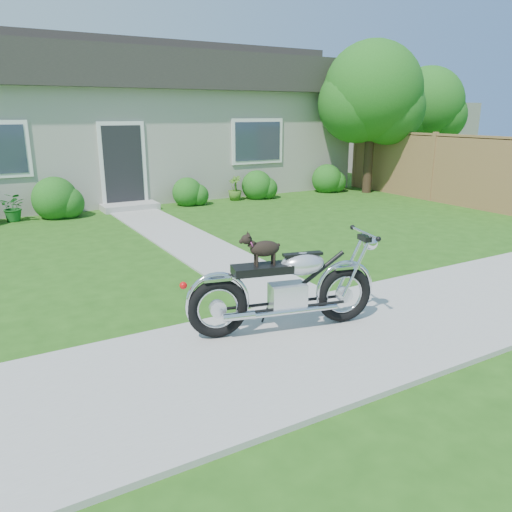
{
  "coord_description": "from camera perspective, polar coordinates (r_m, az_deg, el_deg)",
  "views": [
    {
      "loc": [
        -5.01,
        -3.98,
        2.4
      ],
      "look_at": [
        -2.14,
        1.0,
        0.75
      ],
      "focal_mm": 35.0,
      "sensor_mm": 36.0,
      "label": 1
    }
  ],
  "objects": [
    {
      "name": "tree_near",
      "position": [
        15.98,
        13.67,
        17.31
      ],
      "size": [
        2.93,
        2.92,
        4.48
      ],
      "color": "#3D2B1C",
      "rests_on": "ground"
    },
    {
      "name": "potted_plant_right",
      "position": [
        14.28,
        -2.43,
        7.75
      ],
      "size": [
        0.49,
        0.49,
        0.69
      ],
      "primitive_type": "imported",
      "rotation": [
        0.0,
        0.0,
        5.03
      ],
      "color": "#3A671C",
      "rests_on": "ground"
    },
    {
      "name": "tree_far",
      "position": [
        20.57,
        19.38,
        15.79
      ],
      "size": [
        2.71,
        2.66,
        4.09
      ],
      "color": "#3D2B1C",
      "rests_on": "ground"
    },
    {
      "name": "sidewalk",
      "position": [
        6.83,
        20.27,
        -5.42
      ],
      "size": [
        24.0,
        2.2,
        0.04
      ],
      "primitive_type": "cube",
      "color": "#9E9B93",
      "rests_on": "ground"
    },
    {
      "name": "fence",
      "position": [
        14.99,
        19.54,
        9.55
      ],
      "size": [
        0.12,
        6.62,
        1.9
      ],
      "color": "#9E6B47",
      "rests_on": "ground"
    },
    {
      "name": "ground",
      "position": [
        6.84,
        20.26,
        -5.58
      ],
      "size": [
        80.0,
        80.0,
        0.0
      ],
      "primitive_type": "plane",
      "color": "#235114",
      "rests_on": "ground"
    },
    {
      "name": "potted_plant_left",
      "position": [
        12.73,
        -25.96,
        5.06
      ],
      "size": [
        0.77,
        0.75,
        0.66
      ],
      "primitive_type": "imported",
      "rotation": [
        0.0,
        0.0,
        5.75
      ],
      "color": "#185E1C",
      "rests_on": "ground"
    },
    {
      "name": "motorcycle_with_dog",
      "position": [
        5.56,
        3.61,
        -3.53
      ],
      "size": [
        2.19,
        0.82,
        1.13
      ],
      "rotation": [
        0.0,
        0.0,
        -0.23
      ],
      "color": "black",
      "rests_on": "sidewalk"
    },
    {
      "name": "shrub_row",
      "position": [
        13.42,
        -10.07,
        7.21
      ],
      "size": [
        10.77,
        1.05,
        1.05
      ],
      "color": "#1F5B18",
      "rests_on": "ground"
    },
    {
      "name": "house",
      "position": [
        16.75,
        -12.97,
        14.82
      ],
      "size": [
        12.6,
        7.03,
        4.5
      ],
      "color": "#B0AA9F",
      "rests_on": "ground"
    },
    {
      "name": "walkway",
      "position": [
        9.94,
        -8.33,
        1.97
      ],
      "size": [
        1.2,
        8.0,
        0.03
      ],
      "primitive_type": "cube",
      "color": "#9E9B93",
      "rests_on": "ground"
    }
  ]
}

